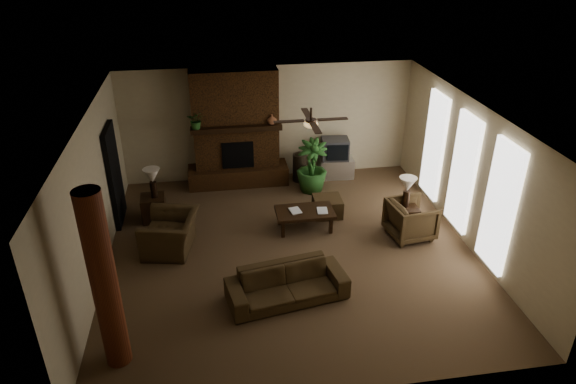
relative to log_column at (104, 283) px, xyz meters
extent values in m
plane|color=brown|center=(2.95, 2.40, -1.40)|extent=(7.00, 7.00, 0.00)
plane|color=silver|center=(2.95, 2.40, 1.40)|extent=(7.00, 7.00, 0.00)
plane|color=tan|center=(2.95, 5.90, 0.00)|extent=(7.00, 0.00, 7.00)
plane|color=tan|center=(2.95, -1.10, 0.00)|extent=(7.00, 0.00, 7.00)
plane|color=tan|center=(-0.55, 2.40, 0.00)|extent=(0.00, 7.00, 7.00)
plane|color=tan|center=(6.45, 2.40, 0.00)|extent=(0.00, 7.00, 7.00)
cube|color=#512F15|center=(2.15, 5.65, 0.00)|extent=(2.00, 0.50, 2.80)
cube|color=#512F15|center=(2.15, 5.55, -1.17)|extent=(2.40, 0.70, 0.45)
cube|color=black|center=(2.15, 5.39, -0.58)|extent=(0.75, 0.04, 0.65)
cube|color=black|center=(2.15, 5.37, 0.10)|extent=(2.10, 0.28, 0.12)
cube|color=white|center=(6.40, 4.00, -0.05)|extent=(0.08, 0.85, 2.35)
cube|color=white|center=(6.40, 2.60, -0.05)|extent=(0.08, 0.85, 2.35)
cube|color=white|center=(6.40, 1.20, -0.05)|extent=(0.08, 0.85, 2.35)
cylinder|color=#642D19|center=(0.00, 0.00, 0.00)|extent=(0.36, 0.36, 2.80)
cube|color=black|center=(-0.49, 4.20, -0.35)|extent=(0.10, 1.00, 2.10)
cylinder|color=black|center=(3.35, 2.70, 1.28)|extent=(0.04, 0.04, 0.24)
cylinder|color=black|center=(3.35, 2.70, 1.16)|extent=(0.20, 0.20, 0.06)
ellipsoid|color=#F2BF72|center=(3.35, 2.70, 1.10)|extent=(0.26, 0.26, 0.14)
cube|color=black|center=(3.75, 2.70, 1.17)|extent=(0.55, 0.12, 0.01)
cube|color=black|center=(2.95, 2.70, 1.17)|extent=(0.55, 0.12, 0.01)
cube|color=black|center=(3.35, 3.10, 1.17)|extent=(0.12, 0.55, 0.01)
cube|color=black|center=(3.35, 2.30, 1.17)|extent=(0.12, 0.55, 0.01)
imported|color=#43321C|center=(2.65, 1.00, -1.01)|extent=(2.09, 0.94, 0.79)
imported|color=#43321C|center=(0.65, 2.84, -0.91)|extent=(0.94, 1.24, 0.98)
imported|color=#43321C|center=(5.43, 2.57, -0.97)|extent=(0.90, 0.94, 0.87)
cube|color=black|center=(3.37, 3.19, -1.00)|extent=(1.20, 0.70, 0.06)
cube|color=black|center=(2.87, 2.94, -1.21)|extent=(0.07, 0.07, 0.37)
cube|color=black|center=(3.87, 2.94, -1.21)|extent=(0.07, 0.07, 0.37)
cube|color=black|center=(2.87, 3.44, -1.21)|extent=(0.07, 0.07, 0.37)
cube|color=black|center=(3.87, 3.44, -1.21)|extent=(0.07, 0.07, 0.37)
cube|color=#43321C|center=(3.97, 3.70, -1.20)|extent=(0.62, 0.62, 0.40)
cube|color=silver|center=(4.60, 5.55, -1.15)|extent=(0.87, 0.54, 0.50)
cube|color=#3C3C3F|center=(4.56, 5.55, -0.64)|extent=(0.70, 0.56, 0.52)
cube|color=black|center=(4.56, 5.29, -0.64)|extent=(0.52, 0.08, 0.40)
cylinder|color=#2C2318|center=(3.66, 5.48, -1.05)|extent=(0.34, 0.34, 0.70)
sphere|color=#2C2318|center=(3.66, 5.48, -0.80)|extent=(0.34, 0.34, 0.34)
imported|color=#2A5823|center=(3.85, 4.89, -1.04)|extent=(0.83, 1.33, 0.71)
cube|color=black|center=(0.23, 4.07, -1.12)|extent=(0.52, 0.52, 0.55)
cylinder|color=black|center=(0.28, 4.07, -0.67)|extent=(0.18, 0.18, 0.35)
cone|color=beige|center=(0.28, 4.07, -0.35)|extent=(0.45, 0.45, 0.30)
cube|color=black|center=(5.39, 2.83, -1.12)|extent=(0.52, 0.52, 0.55)
cylinder|color=black|center=(5.39, 2.85, -0.67)|extent=(0.16, 0.16, 0.35)
cone|color=beige|center=(5.39, 2.85, -0.35)|extent=(0.41, 0.41, 0.30)
imported|color=#2A5823|center=(1.25, 5.33, 0.32)|extent=(0.46, 0.49, 0.33)
imported|color=#93593B|center=(2.98, 5.38, 0.27)|extent=(0.23, 0.24, 0.22)
imported|color=#999999|center=(3.06, 3.17, -0.83)|extent=(0.22, 0.07, 0.29)
imported|color=#999999|center=(3.61, 3.13, -0.82)|extent=(0.21, 0.05, 0.29)
camera|label=1|loc=(1.58, -5.92, 4.30)|focal=32.19mm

